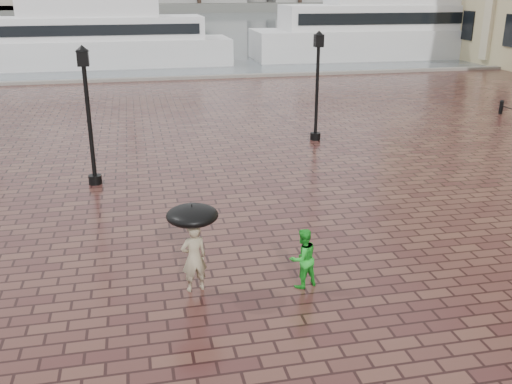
# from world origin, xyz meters

# --- Properties ---
(ground) EXTENTS (300.00, 300.00, 0.00)m
(ground) POSITION_xyz_m (0.00, 0.00, 0.00)
(ground) COLOR #3A1C1A
(ground) RESTS_ON ground
(harbour_water) EXTENTS (240.00, 240.00, 0.00)m
(harbour_water) POSITION_xyz_m (0.00, 92.00, 0.00)
(harbour_water) COLOR #4A545A
(harbour_water) RESTS_ON ground
(quay_edge) EXTENTS (80.00, 0.60, 0.30)m
(quay_edge) POSITION_xyz_m (0.00, 32.00, 0.00)
(quay_edge) COLOR slate
(quay_edge) RESTS_ON ground
(far_shore) EXTENTS (300.00, 60.00, 2.00)m
(far_shore) POSITION_xyz_m (0.00, 160.00, 1.00)
(far_shore) COLOR #4C4C47
(far_shore) RESTS_ON ground
(street_lamps) EXTENTS (15.44, 12.44, 4.40)m
(street_lamps) POSITION_xyz_m (-5.00, 15.33, 2.33)
(street_lamps) COLOR black
(street_lamps) RESTS_ON ground
(adult_pedestrian) EXTENTS (0.63, 0.48, 1.56)m
(adult_pedestrian) POSITION_xyz_m (-3.52, 2.22, 0.78)
(adult_pedestrian) COLOR tan
(adult_pedestrian) RESTS_ON ground
(child_pedestrian) EXTENTS (0.79, 0.70, 1.36)m
(child_pedestrian) POSITION_xyz_m (-1.18, 1.89, 0.68)
(child_pedestrian) COLOR green
(child_pedestrian) RESTS_ON ground
(ferry_near) EXTENTS (22.22, 5.62, 7.27)m
(ferry_near) POSITION_xyz_m (-7.46, 40.30, 2.18)
(ferry_near) COLOR silver
(ferry_near) RESTS_ON ground
(ferry_far) EXTENTS (26.42, 6.97, 8.62)m
(ferry_far) POSITION_xyz_m (19.31, 41.04, 2.59)
(ferry_far) COLOR silver
(ferry_far) RESTS_ON ground
(umbrella) EXTENTS (1.10, 1.10, 1.11)m
(umbrella) POSITION_xyz_m (-3.52, 2.22, 1.76)
(umbrella) COLOR black
(umbrella) RESTS_ON ground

